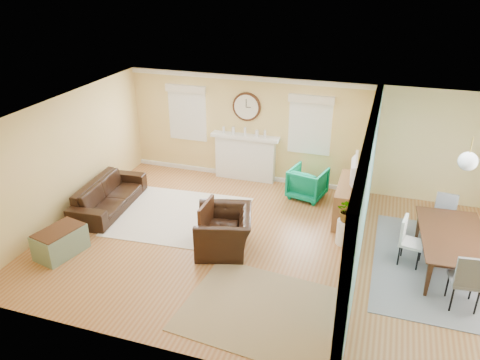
# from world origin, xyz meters

# --- Properties ---
(floor) EXTENTS (9.00, 9.00, 0.00)m
(floor) POSITION_xyz_m (0.00, 0.00, 0.00)
(floor) COLOR #99572A
(floor) RESTS_ON ground
(wall_back) EXTENTS (9.00, 0.02, 2.60)m
(wall_back) POSITION_xyz_m (0.00, 3.00, 1.30)
(wall_back) COLOR #DEC26B
(wall_back) RESTS_ON ground
(wall_front) EXTENTS (9.00, 0.02, 2.60)m
(wall_front) POSITION_xyz_m (0.00, -3.00, 1.30)
(wall_front) COLOR #DEC26B
(wall_front) RESTS_ON ground
(wall_left) EXTENTS (0.02, 6.00, 2.60)m
(wall_left) POSITION_xyz_m (-4.50, 0.00, 1.30)
(wall_left) COLOR #DEC26B
(wall_left) RESTS_ON ground
(ceiling) EXTENTS (9.00, 6.00, 0.02)m
(ceiling) POSITION_xyz_m (0.00, 0.00, 2.60)
(ceiling) COLOR white
(ceiling) RESTS_ON wall_back
(partition) EXTENTS (0.17, 6.00, 2.60)m
(partition) POSITION_xyz_m (1.51, 0.28, 1.36)
(partition) COLOR #DEC26B
(partition) RESTS_ON ground
(fireplace) EXTENTS (1.70, 0.30, 1.17)m
(fireplace) POSITION_xyz_m (-1.50, 2.88, 0.60)
(fireplace) COLOR white
(fireplace) RESTS_ON ground
(wall_clock) EXTENTS (0.70, 0.07, 0.70)m
(wall_clock) POSITION_xyz_m (-1.50, 2.97, 1.85)
(wall_clock) COLOR #4B2816
(wall_clock) RESTS_ON wall_back
(window_left) EXTENTS (1.05, 0.13, 1.42)m
(window_left) POSITION_xyz_m (-3.05, 2.95, 1.66)
(window_left) COLOR white
(window_left) RESTS_ON wall_back
(window_right) EXTENTS (1.05, 0.13, 1.42)m
(window_right) POSITION_xyz_m (0.05, 2.95, 1.66)
(window_right) COLOR white
(window_right) RESTS_ON wall_back
(pendant) EXTENTS (0.30, 0.30, 0.55)m
(pendant) POSITION_xyz_m (3.00, 0.00, 2.20)
(pendant) COLOR gold
(pendant) RESTS_ON ceiling
(rug_cream) EXTENTS (2.88, 2.55, 0.01)m
(rug_cream) POSITION_xyz_m (-2.25, 0.58, 0.01)
(rug_cream) COLOR beige
(rug_cream) RESTS_ON floor
(rug_jute) EXTENTS (2.61, 2.21, 0.01)m
(rug_jute) POSITION_xyz_m (0.25, -1.78, 0.01)
(rug_jute) COLOR tan
(rug_jute) RESTS_ON floor
(rug_grey) EXTENTS (2.61, 3.26, 0.01)m
(rug_grey) POSITION_xyz_m (3.13, 0.31, 0.01)
(rug_grey) COLOR gray
(rug_grey) RESTS_ON floor
(sofa) EXTENTS (1.02, 2.23, 0.63)m
(sofa) POSITION_xyz_m (-3.90, 0.44, 0.32)
(sofa) COLOR black
(sofa) RESTS_ON floor
(eames_chair) EXTENTS (1.32, 1.42, 0.77)m
(eames_chair) POSITION_xyz_m (-0.92, -0.29, 0.38)
(eames_chair) COLOR black
(eames_chair) RESTS_ON floor
(green_chair) EXTENTS (0.93, 0.95, 0.72)m
(green_chair) POSITION_xyz_m (0.18, 2.34, 0.36)
(green_chair) COLOR #00804F
(green_chair) RESTS_ON floor
(trunk) EXTENTS (0.74, 1.00, 0.52)m
(trunk) POSITION_xyz_m (-3.77, -1.41, 0.26)
(trunk) COLOR gray
(trunk) RESTS_ON floor
(credenza) EXTENTS (0.50, 1.48, 0.80)m
(credenza) POSITION_xyz_m (1.18, 1.65, 0.40)
(credenza) COLOR brown
(credenza) RESTS_ON floor
(tv) EXTENTS (0.21, 1.00, 0.57)m
(tv) POSITION_xyz_m (1.16, 1.65, 1.08)
(tv) COLOR black
(tv) RESTS_ON credenza
(garden_stool) EXTENTS (0.34, 0.34, 0.50)m
(garden_stool) POSITION_xyz_m (1.25, 0.59, 0.25)
(garden_stool) COLOR white
(garden_stool) RESTS_ON floor
(potted_plant) EXTENTS (0.48, 0.44, 0.46)m
(potted_plant) POSITION_xyz_m (1.25, 0.59, 0.73)
(potted_plant) COLOR #337F33
(potted_plant) RESTS_ON garden_stool
(dining_table) EXTENTS (1.22, 2.04, 0.70)m
(dining_table) POSITION_xyz_m (3.13, 0.31, 0.35)
(dining_table) COLOR #4B2816
(dining_table) RESTS_ON floor
(dining_chair_n) EXTENTS (0.44, 0.44, 0.90)m
(dining_chair_n) POSITION_xyz_m (3.04, 1.39, 0.53)
(dining_chair_n) COLOR gray
(dining_chair_n) RESTS_ON floor
(dining_chair_s) EXTENTS (0.49, 0.49, 1.02)m
(dining_chair_s) POSITION_xyz_m (3.21, -0.69, 0.60)
(dining_chair_s) COLOR gray
(dining_chair_s) RESTS_ON floor
(dining_chair_w) EXTENTS (0.46, 0.46, 0.90)m
(dining_chair_w) POSITION_xyz_m (2.44, 0.28, 0.53)
(dining_chair_w) COLOR white
(dining_chair_w) RESTS_ON floor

